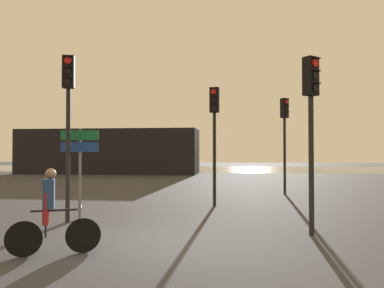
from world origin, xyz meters
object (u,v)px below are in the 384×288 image
Objects in this scene: traffic_light_far_right at (285,127)px; cyclist at (51,211)px; traffic_light_near_right at (311,111)px; traffic_light_center at (214,123)px; traffic_light_near_left at (68,106)px; direction_sign_post at (80,157)px; distant_building at (109,152)px.

traffic_light_far_right reaches higher than cyclist.
traffic_light_near_right is 0.98× the size of traffic_light_center.
traffic_light_near_right is 5.09m from traffic_light_center.
traffic_light_center is 0.92× the size of traffic_light_near_left.
traffic_light_center is (-2.98, -4.09, -0.09)m from traffic_light_far_right.
traffic_light_center is at bearing -145.11° from direction_sign_post.
traffic_light_near_right is 8.54m from traffic_light_far_right.
traffic_light_center reaches higher than traffic_light_near_right.
traffic_light_center reaches higher than direction_sign_post.
distant_building is 9.82× the size of cyclist.
direction_sign_post is at bearing 172.35° from cyclist.
traffic_light_near_right is 6.03m from cyclist.
distant_building is at bearing -88.90° from traffic_light_near_left.
traffic_light_center is at bearing -153.09° from traffic_light_near_left.
distant_building is 3.46× the size of traffic_light_near_left.
traffic_light_near_right reaches higher than distant_building.
distant_building is 26.83m from traffic_light_near_right.
distant_building is 23.52m from traffic_light_near_left.
distant_building is at bearing -100.90° from traffic_light_near_right.
traffic_light_near_left is at bearing 176.67° from cyclist.
traffic_light_near_right is 0.94× the size of traffic_light_far_right.
cyclist is at bearing -73.03° from distant_building.
cyclist is at bearing 94.53° from traffic_light_near_left.
distant_building is 20.15m from traffic_light_far_right.
traffic_light_far_right is at bearing 128.94° from cyclist.
traffic_light_far_right is at bearing -118.20° from traffic_light_center.
traffic_light_near_left reaches higher than direction_sign_post.
distant_building is 26.89m from cyclist.
direction_sign_post is at bearing -72.82° from distant_building.
traffic_light_near_left is (-6.83, -7.60, 0.14)m from traffic_light_far_right.
traffic_light_far_right is at bearing -47.81° from distant_building.
traffic_light_near_left is at bearing -73.47° from distant_building.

